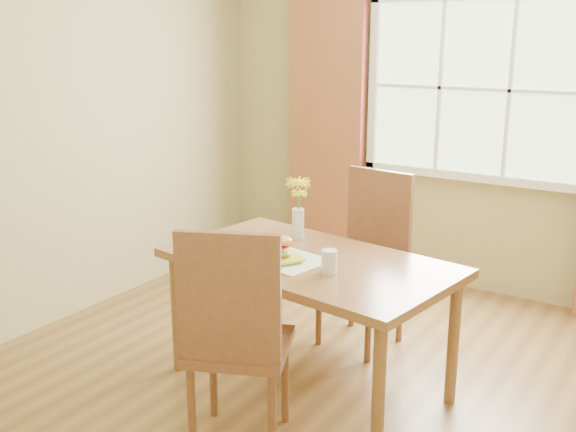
% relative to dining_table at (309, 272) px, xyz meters
% --- Properties ---
extents(room, '(4.24, 3.84, 2.74)m').
position_rel_dining_table_xyz_m(room, '(0.23, 0.02, 0.69)').
color(room, brown).
rests_on(room, ground).
extents(window, '(1.62, 0.06, 1.32)m').
position_rel_dining_table_xyz_m(window, '(0.23, 1.89, 0.84)').
color(window, '#B9DCA6').
rests_on(window, room).
extents(curtain_left, '(0.65, 0.08, 2.20)m').
position_rel_dining_table_xyz_m(curtain_left, '(-0.92, 1.80, 0.44)').
color(curtain_left, maroon).
rests_on(curtain_left, room).
extents(dining_table, '(1.62, 1.05, 0.74)m').
position_rel_dining_table_xyz_m(dining_table, '(0.00, 0.00, 0.00)').
color(dining_table, brown).
rests_on(dining_table, room).
extents(chair_near, '(0.60, 0.60, 1.09)m').
position_rel_dining_table_xyz_m(chair_near, '(0.04, -0.71, -0.06)').
color(chair_near, brown).
rests_on(chair_near, room).
extents(chair_far, '(0.50, 0.50, 1.08)m').
position_rel_dining_table_xyz_m(chair_far, '(0.01, 0.71, -0.07)').
color(chair_far, brown).
rests_on(chair_far, room).
extents(placemat, '(0.50, 0.40, 0.01)m').
position_rel_dining_table_xyz_m(placemat, '(-0.11, -0.09, 0.08)').
color(placemat, beige).
rests_on(placemat, dining_table).
extents(plate, '(0.34, 0.34, 0.01)m').
position_rel_dining_table_xyz_m(plate, '(-0.13, -0.14, 0.09)').
color(plate, '#C6D334').
rests_on(plate, placemat).
extents(croissant_sandwich, '(0.19, 0.16, 0.12)m').
position_rel_dining_table_xyz_m(croissant_sandwich, '(-0.12, -0.12, 0.15)').
color(croissant_sandwich, '#F7A854').
rests_on(croissant_sandwich, plate).
extents(water_glass, '(0.08, 0.08, 0.12)m').
position_rel_dining_table_xyz_m(water_glass, '(0.20, -0.14, 0.13)').
color(water_glass, silver).
rests_on(water_glass, dining_table).
extents(flower_vase, '(0.15, 0.15, 0.36)m').
position_rel_dining_table_xyz_m(flower_vase, '(-0.24, 0.27, 0.29)').
color(flower_vase, silver).
rests_on(flower_vase, dining_table).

